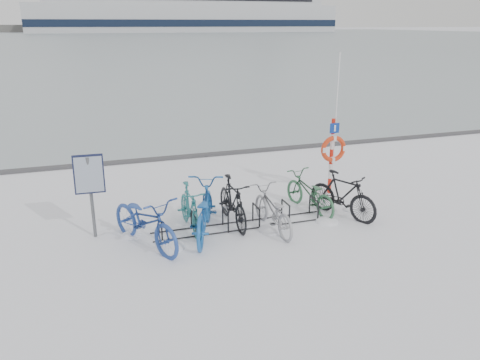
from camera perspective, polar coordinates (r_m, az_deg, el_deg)
ground at (r=10.55m, az=0.11°, el=-5.67°), size 900.00×900.00×0.00m
ice_sheet at (r=164.22m, az=-17.76°, el=16.25°), size 400.00×298.00×0.02m
quay_edge at (r=15.92m, az=-6.54°, el=2.86°), size 400.00×0.25×0.10m
bike_rack at (r=10.47m, az=0.11°, el=-4.77°), size 4.00×0.48×0.46m
info_board at (r=10.04m, az=-17.88°, el=0.11°), size 0.61×0.26×1.81m
lifebuoy_station at (r=12.41m, az=11.27°, el=3.74°), size 0.70×0.22×3.66m
cruise_ferry at (r=247.50m, az=-6.66°, el=20.58°), size 149.77×28.22×49.21m
bike_0 at (r=9.65m, az=-11.49°, el=-4.71°), size 1.67×2.32×1.16m
bike_1 at (r=10.26m, az=-6.12°, el=-3.31°), size 0.53×1.75×1.05m
bike_2 at (r=10.00m, az=-4.49°, el=-3.49°), size 1.49×2.35×1.17m
bike_3 at (r=10.50m, az=-0.91°, el=-2.52°), size 0.56×1.85×1.11m
bike_4 at (r=10.26m, az=3.97°, el=-3.50°), size 0.76×1.88×0.97m
bike_5 at (r=11.39m, az=8.45°, el=-1.38°), size 0.99×1.93×0.96m
bike_6 at (r=11.17m, az=12.42°, el=-1.65°), size 1.27×1.88×1.10m
snow_drifts at (r=10.51m, az=0.90°, el=-5.76°), size 5.66×1.77×0.22m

